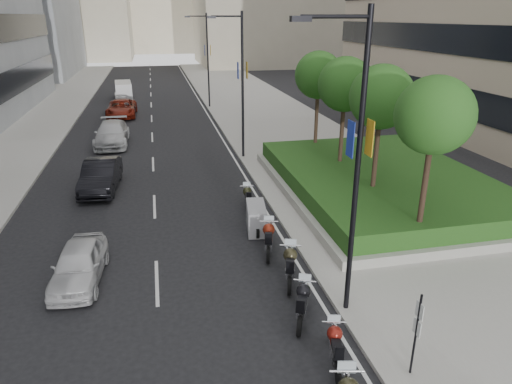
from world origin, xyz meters
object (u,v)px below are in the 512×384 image
object	(u,v)px
lamp_post_1	(240,79)
motorcycle_3	(290,265)
motorcycle_2	(303,302)
motorcycle_5	(256,218)
lamp_post_0	(353,158)
lamp_post_2	(206,56)
car_d	(122,108)
parking_sign	(416,331)
car_b	(101,176)
motorcycle_4	(269,238)
delivery_van	(124,91)
motorcycle_1	(335,346)
car_a	(79,264)
motorcycle_6	(248,198)

from	to	relation	value
lamp_post_1	motorcycle_3	size ratio (longest dim) A/B	4.05
motorcycle_2	motorcycle_5	bearing A→B (deg)	24.27
lamp_post_0	motorcycle_2	xyz separation A→B (m)	(-1.30, -0.04, -4.50)
lamp_post_0	lamp_post_2	distance (m)	35.00
motorcycle_2	car_d	xyz separation A→B (m)	(-6.99, 32.54, 0.19)
lamp_post_0	parking_sign	xyz separation A→B (m)	(0.66, -3.00, -3.61)
motorcycle_5	car_b	distance (m)	9.66
lamp_post_1	car_d	size ratio (longest dim) A/B	1.64
motorcycle_4	delivery_van	bearing A→B (deg)	25.71
motorcycle_4	car_b	xyz separation A→B (m)	(-7.05, 8.68, 0.19)
motorcycle_4	lamp_post_1	bearing A→B (deg)	9.05
parking_sign	motorcycle_2	xyz separation A→B (m)	(-1.95, 2.96, -0.89)
parking_sign	motorcycle_3	size ratio (longest dim) A/B	1.12
motorcycle_1	motorcycle_4	size ratio (longest dim) A/B	0.88
lamp_post_1	car_a	bearing A→B (deg)	-121.74
car_d	delivery_van	xyz separation A→B (m)	(-0.27, 9.63, 0.11)
motorcycle_3	motorcycle_5	bearing A→B (deg)	20.73
motorcycle_2	motorcycle_5	xyz separation A→B (m)	(-0.04, 6.36, 0.01)
motorcycle_5	motorcycle_4	bearing A→B (deg)	-170.45
lamp_post_1	motorcycle_3	xyz separation A→B (m)	(-1.07, -14.90, -4.46)
lamp_post_2	car_b	xyz separation A→B (m)	(-8.34, -22.03, -4.28)
car_b	car_d	size ratio (longest dim) A/B	0.87
motorcycle_5	motorcycle_6	distance (m)	2.52
motorcycle_4	car_a	bearing A→B (deg)	109.83
lamp_post_0	car_b	bearing A→B (deg)	122.75
lamp_post_2	motorcycle_5	world-z (taller)	lamp_post_2
motorcycle_3	car_a	bearing A→B (deg)	94.58
car_d	motorcycle_2	bearing A→B (deg)	-76.31
motorcycle_1	car_d	size ratio (longest dim) A/B	0.35
lamp_post_0	car_b	size ratio (longest dim) A/B	1.88
motorcycle_2	motorcycle_4	distance (m)	4.33
lamp_post_2	parking_sign	bearing A→B (deg)	-89.01
lamp_post_1	car_a	xyz separation A→B (m)	(-8.24, -13.32, -4.40)
lamp_post_1	motorcycle_1	bearing A→B (deg)	-93.13
motorcycle_2	delivery_van	world-z (taller)	delivery_van
lamp_post_2	car_d	bearing A→B (deg)	-163.17
lamp_post_2	motorcycle_5	bearing A→B (deg)	-92.68
lamp_post_2	lamp_post_0	bearing A→B (deg)	-90.00
motorcycle_1	motorcycle_5	size ratio (longest dim) A/B	0.96
motorcycle_3	motorcycle_6	xyz separation A→B (m)	(-0.14, 6.73, -0.08)
lamp_post_2	motorcycle_6	world-z (taller)	lamp_post_2
motorcycle_1	car_d	xyz separation A→B (m)	(-7.24, 34.55, 0.24)
motorcycle_3	car_b	bearing A→B (deg)	50.81
motorcycle_1	car_a	xyz separation A→B (m)	(-7.20, 5.74, 0.14)
parking_sign	motorcycle_1	size ratio (longest dim) A/B	1.30
lamp_post_0	delivery_van	world-z (taller)	lamp_post_0
car_a	car_d	xyz separation A→B (m)	(-0.04, 28.81, 0.09)
motorcycle_5	motorcycle_3	bearing A→B (deg)	-168.07
car_d	motorcycle_3	bearing A→B (deg)	-75.07
motorcycle_2	motorcycle_3	size ratio (longest dim) A/B	0.90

